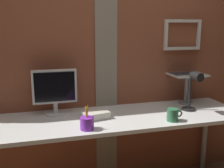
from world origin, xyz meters
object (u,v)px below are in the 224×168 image
(monitor, at_px, (55,89))
(coffee_mug, at_px, (173,115))
(laptop, at_px, (184,69))
(desk_lamp, at_px, (193,87))
(pen_cup, at_px, (87,123))

(monitor, height_order, coffee_mug, monitor)
(coffee_mug, bearing_deg, laptop, 53.40)
(laptop, xyz_separation_m, coffee_mug, (-0.35, -0.47, -0.28))
(desk_lamp, xyz_separation_m, pen_cup, (-0.94, -0.16, -0.17))
(pen_cup, bearing_deg, desk_lamp, 9.70)
(laptop, bearing_deg, desk_lamp, -104.77)
(laptop, height_order, coffee_mug, laptop)
(desk_lamp, bearing_deg, coffee_mug, -149.06)
(pen_cup, relative_size, coffee_mug, 1.38)
(desk_lamp, distance_m, coffee_mug, 0.35)
(laptop, bearing_deg, pen_cup, -155.25)
(desk_lamp, relative_size, pen_cup, 1.99)
(pen_cup, height_order, coffee_mug, pen_cup)
(pen_cup, bearing_deg, monitor, 115.31)
(coffee_mug, bearing_deg, monitor, 154.73)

